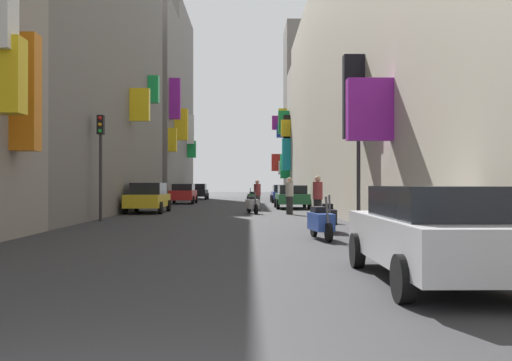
{
  "coord_description": "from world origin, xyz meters",
  "views": [
    {
      "loc": [
        1.17,
        -2.82,
        1.45
      ],
      "look_at": [
        1.45,
        19.3,
        1.59
      ],
      "focal_mm": 39.78,
      "sensor_mm": 36.0,
      "label": 1
    }
  ],
  "objects": [
    {
      "name": "traffic_light_near_corner",
      "position": [
        4.6,
        14.81,
        2.99
      ],
      "size": [
        0.26,
        0.34,
        4.41
      ],
      "color": "#2D2D2D",
      "rests_on": "ground"
    },
    {
      "name": "traffic_light_far_corner",
      "position": [
        -4.59,
        19.24,
        2.82
      ],
      "size": [
        0.26,
        0.34,
        4.13
      ],
      "color": "#2D2D2D",
      "rests_on": "ground"
    },
    {
      "name": "building_left_mid_a",
      "position": [
        -8.0,
        26.15,
        7.92
      ],
      "size": [
        7.0,
        22.97,
        15.85
      ],
      "color": "slate",
      "rests_on": "ground"
    },
    {
      "name": "ground_plane",
      "position": [
        0.0,
        30.0,
        0.0
      ],
      "size": [
        140.0,
        140.0,
        0.0
      ],
      "primitive_type": "plane",
      "color": "#2D2D30"
    },
    {
      "name": "scooter_blue",
      "position": [
        3.05,
        11.94,
        0.46
      ],
      "size": [
        0.59,
        1.99,
        1.13
      ],
      "color": "#2D4CAD",
      "rests_on": "ground"
    },
    {
      "name": "parked_car_silver",
      "position": [
        3.88,
        5.43,
        0.75
      ],
      "size": [
        1.85,
        4.42,
        1.42
      ],
      "color": "#B7B7BC",
      "rests_on": "ground"
    },
    {
      "name": "scooter_green",
      "position": [
        1.4,
        40.84,
        0.46
      ],
      "size": [
        0.67,
        1.76,
        1.13
      ],
      "color": "#287F3D",
      "rests_on": "ground"
    },
    {
      "name": "parked_car_green",
      "position": [
        3.73,
        30.85,
        0.73
      ],
      "size": [
        1.98,
        4.29,
        1.37
      ],
      "color": "#236638",
      "rests_on": "ground"
    },
    {
      "name": "scooter_silver",
      "position": [
        1.34,
        24.88,
        0.46
      ],
      "size": [
        0.69,
        1.77,
        1.13
      ],
      "color": "#ADADB2",
      "rests_on": "ground"
    },
    {
      "name": "pedestrian_near_left",
      "position": [
        3.83,
        19.03,
        0.88
      ],
      "size": [
        0.38,
        0.38,
        1.77
      ],
      "color": "black",
      "rests_on": "ground"
    },
    {
      "name": "pedestrian_near_right",
      "position": [
        1.64,
        28.34,
        0.84
      ],
      "size": [
        0.51,
        0.51,
        1.68
      ],
      "color": "#2E2E2E",
      "rests_on": "ground"
    },
    {
      "name": "scooter_black",
      "position": [
        3.55,
        14.27,
        0.46
      ],
      "size": [
        0.48,
        1.94,
        1.13
      ],
      "color": "black",
      "rests_on": "ground"
    },
    {
      "name": "parked_car_black",
      "position": [
        -3.65,
        50.24,
        0.77
      ],
      "size": [
        1.93,
        3.95,
        1.47
      ],
      "color": "black",
      "rests_on": "ground"
    },
    {
      "name": "building_right_mid_b",
      "position": [
        7.98,
        56.9,
        9.01
      ],
      "size": [
        7.35,
        6.21,
        18.05
      ],
      "color": "slate",
      "rests_on": "ground"
    },
    {
      "name": "building_right_mid_a",
      "position": [
        7.96,
        50.95,
        6.11
      ],
      "size": [
        7.05,
        5.65,
        12.24
      ],
      "color": "#B2A899",
      "rests_on": "ground"
    },
    {
      "name": "parked_car_red",
      "position": [
        -3.67,
        39.07,
        0.77
      ],
      "size": [
        1.86,
        3.96,
        1.46
      ],
      "color": "#B21E1E",
      "rests_on": "ground"
    },
    {
      "name": "parked_car_yellow",
      "position": [
        -3.93,
        25.92,
        0.78
      ],
      "size": [
        1.87,
        4.23,
        1.51
      ],
      "color": "gold",
      "rests_on": "ground"
    },
    {
      "name": "building_right_near",
      "position": [
        8.0,
        24.06,
        6.77
      ],
      "size": [
        7.21,
        48.13,
        13.54
      ],
      "color": "#BCB29E",
      "rests_on": "ground"
    },
    {
      "name": "building_left_far",
      "position": [
        -8.0,
        53.65,
        9.31
      ],
      "size": [
        6.86,
        12.7,
        18.63
      ],
      "color": "slate",
      "rests_on": "ground"
    },
    {
      "name": "pedestrian_crossing",
      "position": [
        3.12,
        24.21,
        0.89
      ],
      "size": [
        0.5,
        0.5,
        1.77
      ],
      "color": "#282828",
      "rests_on": "ground"
    },
    {
      "name": "parked_car_blue",
      "position": [
        3.83,
        41.57,
        0.73
      ],
      "size": [
        1.86,
        4.15,
        1.38
      ],
      "color": "navy",
      "rests_on": "ground"
    },
    {
      "name": "building_left_mid_c",
      "position": [
        -7.98,
        43.68,
        8.01
      ],
      "size": [
        7.07,
        7.24,
        16.03
      ],
      "color": "slate",
      "rests_on": "ground"
    }
  ]
}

